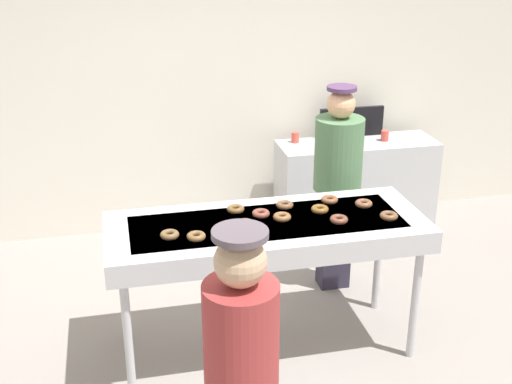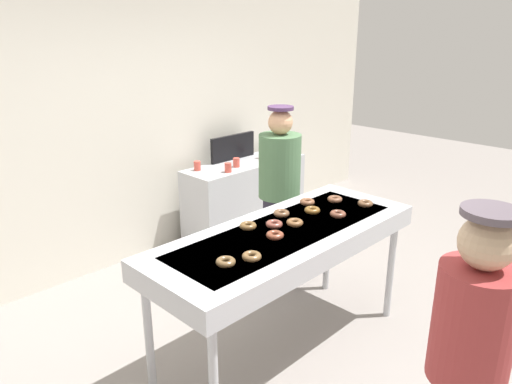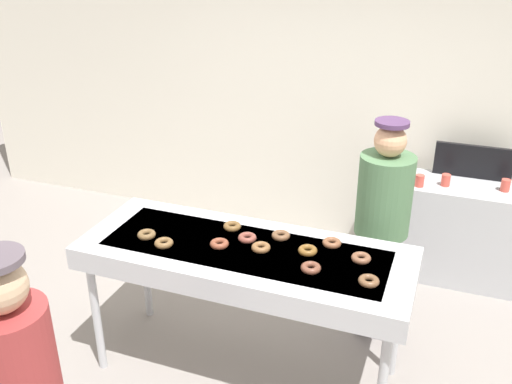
# 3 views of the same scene
# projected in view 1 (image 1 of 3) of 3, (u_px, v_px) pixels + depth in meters

# --- Properties ---
(ground_plane) EXTENTS (16.00, 16.00, 0.00)m
(ground_plane) POSITION_uv_depth(u_px,v_px,m) (266.00, 346.00, 4.70)
(ground_plane) COLOR gray
(back_wall) EXTENTS (8.00, 0.12, 2.98)m
(back_wall) POSITION_uv_depth(u_px,v_px,m) (212.00, 74.00, 6.13)
(back_wall) COLOR silver
(back_wall) RESTS_ON ground
(fryer_conveyor) EXTENTS (2.11, 0.80, 0.98)m
(fryer_conveyor) POSITION_uv_depth(u_px,v_px,m) (267.00, 233.00, 4.36)
(fryer_conveyor) COLOR #B7BABF
(fryer_conveyor) RESTS_ON ground
(chocolate_donut_0) EXTENTS (0.17, 0.17, 0.04)m
(chocolate_donut_0) POSITION_uv_depth(u_px,v_px,m) (236.00, 209.00, 4.47)
(chocolate_donut_0) COLOR brown
(chocolate_donut_0) RESTS_ON fryer_conveyor
(chocolate_donut_1) EXTENTS (0.17, 0.17, 0.04)m
(chocolate_donut_1) POSITION_uv_depth(u_px,v_px,m) (282.00, 217.00, 4.35)
(chocolate_donut_1) COLOR brown
(chocolate_donut_1) RESTS_ON fryer_conveyor
(chocolate_donut_2) EXTENTS (0.15, 0.15, 0.04)m
(chocolate_donut_2) POSITION_uv_depth(u_px,v_px,m) (245.00, 224.00, 4.25)
(chocolate_donut_2) COLOR brown
(chocolate_donut_2) RESTS_ON fryer_conveyor
(chocolate_donut_3) EXTENTS (0.16, 0.16, 0.04)m
(chocolate_donut_3) POSITION_uv_depth(u_px,v_px,m) (389.00, 216.00, 4.36)
(chocolate_donut_3) COLOR brown
(chocolate_donut_3) RESTS_ON fryer_conveyor
(chocolate_donut_4) EXTENTS (0.14, 0.14, 0.04)m
(chocolate_donut_4) POSITION_uv_depth(u_px,v_px,m) (285.00, 205.00, 4.53)
(chocolate_donut_4) COLOR brown
(chocolate_donut_4) RESTS_ON fryer_conveyor
(chocolate_donut_5) EXTENTS (0.13, 0.13, 0.04)m
(chocolate_donut_5) POSITION_uv_depth(u_px,v_px,m) (196.00, 236.00, 4.08)
(chocolate_donut_5) COLOR brown
(chocolate_donut_5) RESTS_ON fryer_conveyor
(chocolate_donut_6) EXTENTS (0.15, 0.15, 0.04)m
(chocolate_donut_6) POSITION_uv_depth(u_px,v_px,m) (330.00, 200.00, 4.62)
(chocolate_donut_6) COLOR brown
(chocolate_donut_6) RESTS_ON fryer_conveyor
(chocolate_donut_7) EXTENTS (0.13, 0.13, 0.04)m
(chocolate_donut_7) POSITION_uv_depth(u_px,v_px,m) (320.00, 209.00, 4.46)
(chocolate_donut_7) COLOR brown
(chocolate_donut_7) RESTS_ON fryer_conveyor
(chocolate_donut_8) EXTENTS (0.16, 0.16, 0.04)m
(chocolate_donut_8) POSITION_uv_depth(u_px,v_px,m) (364.00, 204.00, 4.55)
(chocolate_donut_8) COLOR brown
(chocolate_donut_8) RESTS_ON fryer_conveyor
(chocolate_donut_9) EXTENTS (0.17, 0.17, 0.04)m
(chocolate_donut_9) POSITION_uv_depth(u_px,v_px,m) (170.00, 235.00, 4.10)
(chocolate_donut_9) COLOR brown
(chocolate_donut_9) RESTS_ON fryer_conveyor
(chocolate_donut_10) EXTENTS (0.15, 0.15, 0.04)m
(chocolate_donut_10) POSITION_uv_depth(u_px,v_px,m) (261.00, 214.00, 4.40)
(chocolate_donut_10) COLOR brown
(chocolate_donut_10) RESTS_ON fryer_conveyor
(chocolate_donut_11) EXTENTS (0.17, 0.17, 0.04)m
(chocolate_donut_11) POSITION_uv_depth(u_px,v_px,m) (339.00, 219.00, 4.31)
(chocolate_donut_11) COLOR brown
(chocolate_donut_11) RESTS_ON fryer_conveyor
(worker_baker) EXTENTS (0.38, 0.38, 1.68)m
(worker_baker) POSITION_uv_depth(u_px,v_px,m) (338.00, 175.00, 5.14)
(worker_baker) COLOR #2B2739
(worker_baker) RESTS_ON ground
(customer_waiting) EXTENTS (0.34, 0.34, 1.65)m
(customer_waiting) POSITION_uv_depth(u_px,v_px,m) (241.00, 374.00, 2.93)
(customer_waiting) COLOR #282245
(customer_waiting) RESTS_ON ground
(prep_counter) EXTENTS (1.51, 0.50, 0.87)m
(prep_counter) POSITION_uv_depth(u_px,v_px,m) (355.00, 185.00, 6.39)
(prep_counter) COLOR #B7BABF
(prep_counter) RESTS_ON ground
(paper_cup_0) EXTENTS (0.07, 0.07, 0.10)m
(paper_cup_0) POSITION_uv_depth(u_px,v_px,m) (341.00, 141.00, 6.11)
(paper_cup_0) COLOR #CC4C3F
(paper_cup_0) RESTS_ON prep_counter
(paper_cup_1) EXTENTS (0.07, 0.07, 0.10)m
(paper_cup_1) POSITION_uv_depth(u_px,v_px,m) (323.00, 145.00, 5.99)
(paper_cup_1) COLOR #CC4C3F
(paper_cup_1) RESTS_ON prep_counter
(paper_cup_2) EXTENTS (0.07, 0.07, 0.10)m
(paper_cup_2) POSITION_uv_depth(u_px,v_px,m) (385.00, 136.00, 6.26)
(paper_cup_2) COLOR #CC4C3F
(paper_cup_2) RESTS_ON prep_counter
(paper_cup_3) EXTENTS (0.07, 0.07, 0.10)m
(paper_cup_3) POSITION_uv_depth(u_px,v_px,m) (295.00, 137.00, 6.21)
(paper_cup_3) COLOR #CC4C3F
(paper_cup_3) RESTS_ON prep_counter
(menu_display) EXTENTS (0.64, 0.04, 0.29)m
(menu_display) POSITION_uv_depth(u_px,v_px,m) (351.00, 122.00, 6.35)
(menu_display) COLOR black
(menu_display) RESTS_ON prep_counter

